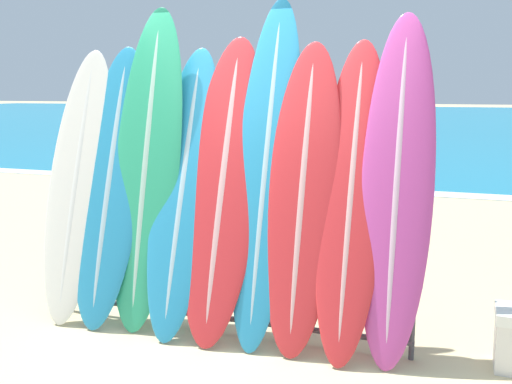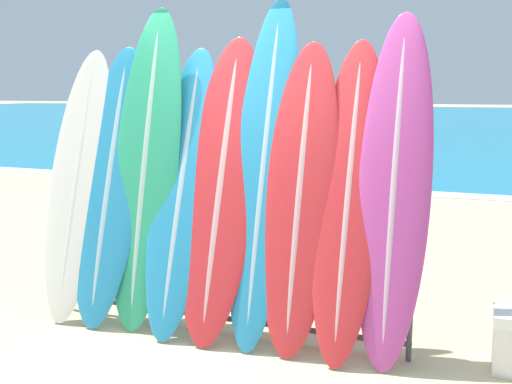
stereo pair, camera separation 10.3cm
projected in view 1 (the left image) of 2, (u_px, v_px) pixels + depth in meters
name	position (u px, v px, depth m)	size (l,w,h in m)	color
ground_plane	(242.00, 349.00, 4.41)	(160.00, 160.00, 0.00)	beige
ocean_water	(443.00, 120.00, 38.48)	(120.00, 60.00, 0.01)	teal
surfboard_rack	(222.00, 268.00, 4.62)	(2.93, 0.04, 0.97)	#47474C
surfboard_slot_0	(78.00, 184.00, 4.96)	(0.56, 0.76, 2.23)	silver
surfboard_slot_1	(111.00, 184.00, 4.86)	(0.58, 0.77, 2.25)	teal
surfboard_slot_2	(147.00, 167.00, 4.76)	(0.58, 0.69, 2.55)	#289E70
surfboard_slot_3	(183.00, 190.00, 4.66)	(0.53, 0.84, 2.23)	teal
surfboard_slot_4	(223.00, 187.00, 4.55)	(0.60, 0.84, 2.31)	red
surfboard_slot_5	(266.00, 170.00, 4.46)	(0.48, 0.83, 2.59)	teal
surfboard_slot_6	(303.00, 196.00, 4.32)	(0.54, 0.70, 2.25)	red
surfboard_slot_7	(351.00, 198.00, 4.22)	(0.48, 0.79, 2.26)	red
surfboard_slot_8	(397.00, 189.00, 4.10)	(0.50, 0.67, 2.43)	#B23D8E
person_near_water	(301.00, 146.00, 10.06)	(0.30, 0.28, 1.75)	tan
person_mid_beach	(186.00, 154.00, 8.67)	(0.30, 0.24, 1.77)	tan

